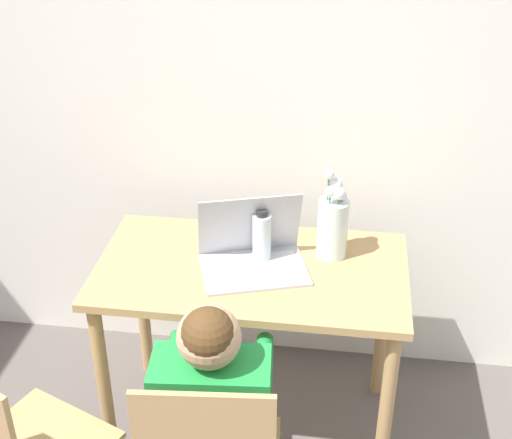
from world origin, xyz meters
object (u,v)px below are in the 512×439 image
laptop (252,251)px  flower_vase (333,223)px  person_seated (214,402)px  water_bottle (262,237)px

laptop → flower_vase: size_ratio=1.26×
person_seated → water_bottle: 0.64m
flower_vase → water_bottle: size_ratio=1.66×
flower_vase → water_bottle: bearing=-163.1°
person_seated → flower_vase: (0.31, 0.68, 0.25)m
laptop → flower_vase: bearing=3.6°
laptop → flower_vase: (0.28, 0.11, 0.07)m
laptop → water_bottle: size_ratio=2.09×
water_bottle → person_seated: bearing=-96.2°
water_bottle → flower_vase: bearing=16.9°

